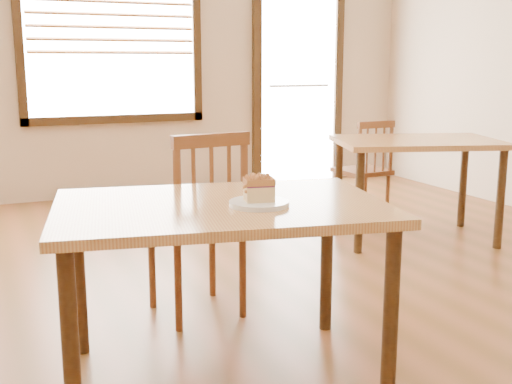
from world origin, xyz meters
TOP-DOWN VIEW (x-y plane):
  - ground at (0.00, 0.00)m, footprint 8.00×8.00m
  - window_right at (0.30, 3.97)m, footprint 1.76×0.10m
  - entry_door at (2.30, 3.98)m, footprint 1.08×0.06m
  - cafe_table_main at (-0.09, 0.06)m, footprint 1.45×1.10m
  - cafe_chair_main at (0.04, 0.73)m, footprint 0.49×0.49m
  - cafe_table_second at (1.99, 1.50)m, footprint 1.34×1.09m
  - cafe_chair_second at (1.97, 2.14)m, footprint 0.40×0.40m
  - plate at (0.02, -0.05)m, footprint 0.24×0.24m
  - cake_slice at (0.02, -0.05)m, footprint 0.13×0.11m

SIDE VIEW (x-z plane):
  - ground at x=0.00m, z-range 0.00..0.00m
  - cafe_chair_second at x=1.97m, z-range 0.00..0.85m
  - cafe_chair_main at x=0.04m, z-range 0.01..0.99m
  - cafe_table_second at x=1.99m, z-range 0.27..1.02m
  - cafe_table_main at x=-0.09m, z-range 0.29..1.04m
  - plate at x=0.02m, z-range 0.75..0.77m
  - cake_slice at x=0.02m, z-range 0.77..0.88m
  - entry_door at x=2.30m, z-range 0.05..2.34m
  - window_right at x=0.30m, z-range 0.83..2.79m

